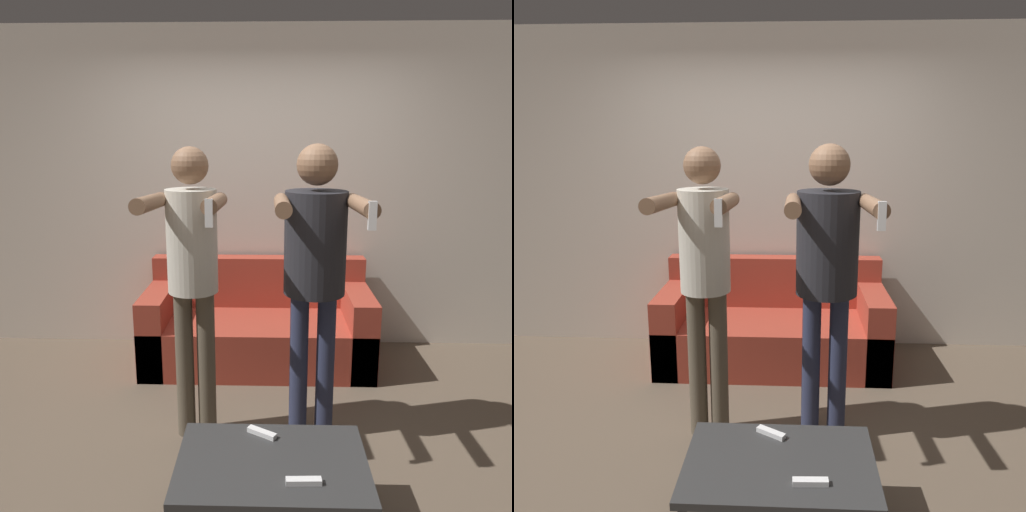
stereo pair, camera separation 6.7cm
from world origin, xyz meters
TOP-DOWN VIEW (x-y plane):
  - ground_plane at (0.00, 0.00)m, footprint 14.00×14.00m
  - wall_back at (0.00, 1.69)m, footprint 6.40×0.06m
  - couch at (0.00, 1.26)m, footprint 1.80×0.81m
  - person_standing_left at (-0.35, 0.17)m, footprint 0.41×0.69m
  - person_standing_right at (0.35, 0.17)m, footprint 0.47×0.76m
  - coffee_table at (0.11, -0.63)m, footprint 0.86×0.58m
  - remote_near at (0.24, -0.78)m, footprint 0.15×0.04m
  - remote_far at (0.06, -0.43)m, footprint 0.15×0.11m

SIDE VIEW (x-z plane):
  - ground_plane at x=0.00m, z-range 0.00..0.00m
  - couch at x=0.00m, z-range -0.13..0.69m
  - coffee_table at x=0.11m, z-range 0.16..0.55m
  - remote_near at x=0.24m, z-range 0.40..0.42m
  - remote_far at x=0.06m, z-range 0.40..0.42m
  - person_standing_left at x=-0.35m, z-range 0.22..1.98m
  - person_standing_right at x=0.35m, z-range 0.25..2.02m
  - wall_back at x=0.00m, z-range 0.00..2.70m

